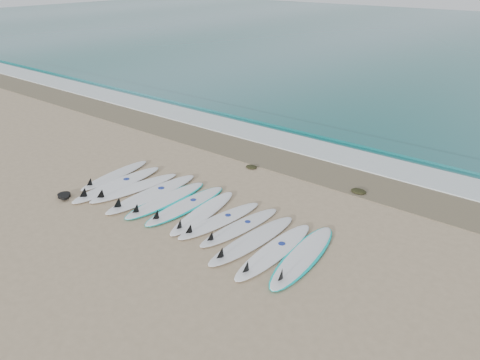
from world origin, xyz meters
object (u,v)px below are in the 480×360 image
Objects in this scene: leash_coil at (64,196)px; surfboard_11 at (302,257)px; surfboard_0 at (114,175)px; surfboard_6 at (202,213)px.

surfboard_11 is at bearing 13.00° from leash_coil.
surfboard_6 is at bearing -7.05° from surfboard_0.
leash_coil is at bearing -173.54° from surfboard_11.
surfboard_6 is 0.94× the size of surfboard_11.
leash_coil is (-6.15, -1.42, -0.00)m from surfboard_11.
leash_coil is (0.03, -1.56, -0.00)m from surfboard_0.
surfboard_11 is 6.31m from leash_coil.
leash_coil is (-3.35, -1.49, -0.01)m from surfboard_6.
surfboard_0 is 0.90× the size of surfboard_11.
surfboard_0 is 0.96× the size of surfboard_6.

